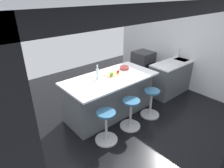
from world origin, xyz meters
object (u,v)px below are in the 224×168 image
water_bottle (98,73)px  apple_red (118,72)px  kitchen_island (109,95)px  apple_yellow (112,73)px  fruit_bowl (124,68)px  cutting_board (112,74)px  oven_range (143,64)px  stool_by_window (151,104)px  apple_green (112,74)px  stool_middle (131,114)px  stool_near_camera (106,127)px

water_bottle → apple_red: bearing=170.4°
kitchen_island → apple_yellow: size_ratio=28.17×
apple_red → fruit_bowl: bearing=-159.1°
apple_yellow → apple_red: (-0.14, 0.04, -0.00)m
cutting_board → oven_range: bearing=-156.7°
oven_range → cutting_board: (2.15, 0.93, 0.52)m
oven_range → stool_by_window: bearing=45.9°
cutting_board → water_bottle: bearing=-6.6°
apple_red → stool_by_window: bearing=120.0°
kitchen_island → stool_by_window: bearing=133.4°
cutting_board → apple_green: 0.11m
oven_range → apple_red: bearing=25.7°
cutting_board → apple_red: size_ratio=5.08×
stool_middle → apple_yellow: apple_yellow is taller
oven_range → stool_by_window: size_ratio=1.32×
oven_range → cutting_board: 2.40m
cutting_board → apple_yellow: (0.01, 0.01, 0.05)m
stool_near_camera → cutting_board: bearing=-136.9°
stool_middle → fruit_bowl: size_ratio=2.82×
cutting_board → apple_green: (0.08, 0.07, 0.05)m
kitchen_island → apple_yellow: (-0.12, -0.03, 0.52)m
stool_near_camera → kitchen_island: bearing=-133.4°
cutting_board → apple_yellow: 0.05m
stool_by_window → stool_near_camera: (1.32, 0.00, 0.00)m
oven_range → apple_yellow: (2.16, 0.93, 0.57)m
stool_by_window → fruit_bowl: fruit_bowl is taller
oven_range → apple_yellow: bearing=23.3°
stool_middle → apple_red: apple_red is taller
cutting_board → water_bottle: (0.38, -0.04, 0.11)m
water_bottle → fruit_bowl: size_ratio=1.35×
stool_by_window → fruit_bowl: size_ratio=2.82×
oven_range → apple_red: apple_red is taller
oven_range → apple_yellow: apple_yellow is taller
apple_yellow → kitchen_island: bearing=16.3°
apple_red → water_bottle: water_bottle is taller
cutting_board → fruit_bowl: size_ratio=1.55×
stool_by_window → apple_red: apple_red is taller
stool_by_window → apple_red: 1.06m
apple_yellow → stool_by_window: bearing=126.6°
fruit_bowl → stool_by_window: bearing=95.6°
stool_by_window → stool_middle: (0.66, 0.00, 0.00)m
apple_yellow → apple_red: apple_yellow is taller
stool_middle → water_bottle: size_ratio=2.10×
stool_middle → stool_by_window: bearing=180.0°
stool_by_window → stool_near_camera: same height
apple_green → stool_near_camera: bearing=43.5°
oven_range → stool_by_window: oven_range is taller
water_bottle → fruit_bowl: water_bottle is taller
stool_near_camera → apple_red: apple_red is taller
apple_yellow → water_bottle: bearing=-7.6°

